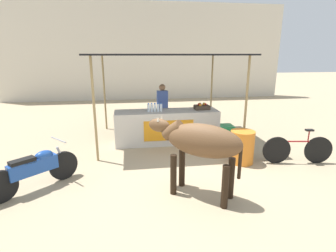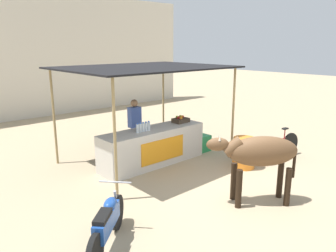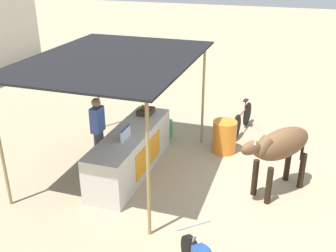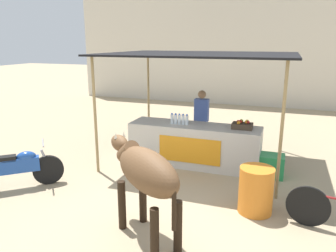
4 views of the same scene
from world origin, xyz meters
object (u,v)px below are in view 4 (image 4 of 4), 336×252
fruit_crate (242,125)px  cooler_box (269,165)px  motorcycle_parked (16,168)px  vendor_behind_counter (201,122)px  stall_counter (194,145)px  cow (145,172)px  water_barrel (256,190)px

fruit_crate → cooler_box: size_ratio=0.73×
cooler_box → motorcycle_parked: bearing=-153.2°
cooler_box → vendor_behind_counter: bearing=153.9°
motorcycle_parked → vendor_behind_counter: bearing=47.9°
stall_counter → cow: bearing=-87.4°
vendor_behind_counter → cooler_box: (1.74, -0.85, -0.61)m
stall_counter → cooler_box: stall_counter is taller
stall_counter → fruit_crate: size_ratio=6.82×
cooler_box → stall_counter: bearing=176.7°
vendor_behind_counter → motorcycle_parked: size_ratio=1.19×
water_barrel → stall_counter: bearing=131.5°
stall_counter → water_barrel: 2.37m
fruit_crate → motorcycle_parked: 4.73m
vendor_behind_counter → motorcycle_parked: 4.31m
vendor_behind_counter → cooler_box: bearing=-26.1°
cow → vendor_behind_counter: bearing=92.5°
fruit_crate → vendor_behind_counter: vendor_behind_counter is taller
cooler_box → cow: bearing=-117.5°
stall_counter → motorcycle_parked: 3.79m
cow → cooler_box: bearing=62.5°
motorcycle_parked → cooler_box: bearing=26.8°
vendor_behind_counter → cooler_box: 2.03m
water_barrel → cow: bearing=-137.2°
fruit_crate → cow: size_ratio=0.26×
stall_counter → motorcycle_parked: (-2.91, -2.43, -0.05)m
fruit_crate → water_barrel: bearing=-74.7°
fruit_crate → vendor_behind_counter: bearing=147.7°
vendor_behind_counter → water_barrel: vendor_behind_counter is taller
cooler_box → motorcycle_parked: motorcycle_parked is taller
water_barrel → cow: 2.05m
vendor_behind_counter → motorcycle_parked: vendor_behind_counter is taller
cooler_box → cow: cow is taller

